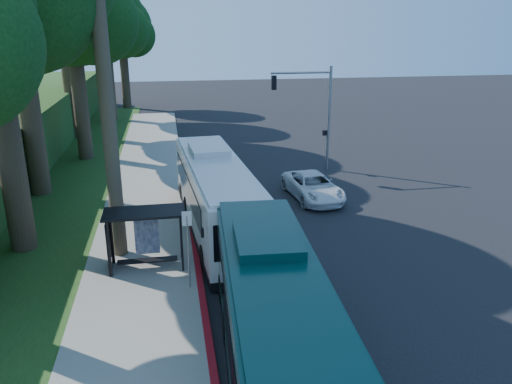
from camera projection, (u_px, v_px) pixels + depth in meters
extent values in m
plane|color=black|center=(295.00, 229.00, 24.46)|extent=(140.00, 140.00, 0.00)
cube|color=gray|center=(143.00, 239.00, 23.22)|extent=(4.50, 70.00, 0.12)
cube|color=#A1111B|center=(199.00, 275.00, 19.87)|extent=(0.25, 30.00, 0.13)
cube|color=#234719|center=(39.00, 210.00, 26.94)|extent=(8.00, 70.00, 0.06)
cube|color=black|center=(144.00, 212.00, 19.69)|extent=(3.20, 1.50, 0.10)
cube|color=black|center=(109.00, 245.00, 19.87)|extent=(0.06, 1.30, 2.20)
cube|color=navy|center=(147.00, 234.00, 20.75)|extent=(1.00, 0.12, 1.70)
cube|color=black|center=(148.00, 260.00, 20.25)|extent=(2.40, 0.40, 0.06)
cube|color=black|center=(112.00, 239.00, 20.43)|extent=(0.08, 0.08, 2.40)
cube|color=black|center=(181.00, 234.00, 20.90)|extent=(0.08, 0.08, 2.40)
cube|color=black|center=(109.00, 251.00, 19.31)|extent=(0.08, 0.08, 2.40)
cube|color=black|center=(182.00, 246.00, 19.78)|extent=(0.08, 0.08, 2.40)
cylinder|color=gray|center=(188.00, 254.00, 18.42)|extent=(0.06, 0.06, 3.00)
cube|color=white|center=(187.00, 219.00, 17.97)|extent=(0.35, 0.04, 0.55)
cylinder|color=gray|center=(329.00, 119.00, 33.48)|extent=(0.20, 0.20, 7.00)
cylinder|color=gray|center=(301.00, 73.00, 32.16)|extent=(4.00, 0.14, 0.14)
cube|color=black|center=(274.00, 83.00, 32.05)|extent=(0.30, 0.30, 0.90)
cube|color=black|center=(325.00, 133.00, 33.73)|extent=(0.25, 0.25, 0.35)
cylinder|color=#4C3F2D|center=(107.00, 106.00, 19.62)|extent=(0.60, 0.60, 13.00)
cylinder|color=#382B1E|center=(7.00, 134.00, 20.70)|extent=(1.10, 1.10, 10.50)
cylinder|color=#382B1E|center=(27.00, 93.00, 27.77)|extent=(1.18, 1.18, 11.90)
cylinder|color=#382B1E|center=(79.00, 93.00, 35.82)|extent=(1.06, 1.06, 9.80)
sphere|color=#0E330F|center=(69.00, 3.00, 33.90)|extent=(8.40, 8.40, 8.40)
sphere|color=#0E330F|center=(94.00, 21.00, 33.36)|extent=(5.88, 5.88, 5.88)
sphere|color=#0E330F|center=(53.00, 17.00, 35.29)|extent=(5.46, 5.46, 5.46)
cylinder|color=#382B1E|center=(69.00, 73.00, 42.72)|extent=(1.14, 1.14, 11.20)
sphere|color=#0E330F|center=(82.00, 3.00, 39.92)|extent=(6.72, 6.72, 6.72)
sphere|color=#0E330F|center=(43.00, 0.00, 42.12)|extent=(6.24, 6.24, 6.24)
cylinder|color=#382B1E|center=(109.00, 76.00, 50.94)|extent=(1.02, 1.02, 9.10)
sphere|color=#0E330F|center=(104.00, 18.00, 49.16)|extent=(8.00, 8.00, 8.00)
sphere|color=#0E330F|center=(120.00, 29.00, 48.64)|extent=(5.60, 5.60, 5.60)
sphere|color=#0E330F|center=(92.00, 27.00, 50.48)|extent=(5.20, 5.20, 5.20)
cylinder|color=#382B1E|center=(125.00, 72.00, 58.68)|extent=(0.98, 0.98, 8.40)
sphere|color=#0E330F|center=(121.00, 26.00, 57.04)|extent=(7.00, 7.00, 7.00)
sphere|color=#0E330F|center=(134.00, 35.00, 56.60)|extent=(4.90, 4.90, 4.90)
sphere|color=#0E330F|center=(111.00, 33.00, 58.21)|extent=(4.55, 4.55, 4.55)
cube|color=silver|center=(217.00, 194.00, 23.91)|extent=(3.42, 12.48, 2.93)
cube|color=black|center=(217.00, 223.00, 24.40)|extent=(3.45, 12.55, 0.36)
cube|color=black|center=(215.00, 185.00, 24.30)|extent=(3.30, 9.78, 1.13)
cube|color=black|center=(244.00, 240.00, 18.21)|extent=(2.31, 0.27, 1.44)
cube|color=black|center=(199.00, 156.00, 29.44)|extent=(2.10, 0.26, 1.03)
cube|color=#19E533|center=(244.00, 216.00, 17.89)|extent=(1.71, 0.21, 0.29)
cube|color=silver|center=(216.00, 164.00, 23.43)|extent=(3.17, 11.85, 0.12)
cube|color=silver|center=(209.00, 150.00, 25.27)|extent=(2.00, 2.68, 0.36)
cylinder|color=black|center=(205.00, 257.00, 20.43)|extent=(0.37, 1.05, 1.03)
cylinder|color=black|center=(261.00, 251.00, 20.97)|extent=(0.37, 1.05, 1.03)
cylinder|color=black|center=(183.00, 192.00, 28.38)|extent=(0.37, 1.05, 1.03)
cylinder|color=black|center=(224.00, 189.00, 28.92)|extent=(0.37, 1.05, 1.03)
cube|color=#08312E|center=(278.00, 331.00, 13.20)|extent=(3.36, 12.55, 2.95)
cube|color=black|center=(277.00, 379.00, 13.69)|extent=(3.39, 12.62, 0.36)
cube|color=black|center=(275.00, 311.00, 13.60)|extent=(3.26, 9.83, 1.14)
cube|color=black|center=(252.00, 229.00, 18.89)|extent=(2.11, 0.25, 1.03)
cube|color=#08312E|center=(279.00, 280.00, 12.71)|extent=(3.11, 11.92, 0.12)
cube|color=#08312E|center=(267.00, 240.00, 14.60)|extent=(1.99, 2.69, 0.36)
cylinder|color=black|center=(223.00, 289.00, 17.93)|extent=(0.37, 1.05, 1.03)
cylinder|color=black|center=(289.00, 285.00, 18.20)|extent=(0.37, 1.05, 1.03)
imported|color=white|center=(313.00, 186.00, 28.64)|extent=(2.86, 5.38, 1.44)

